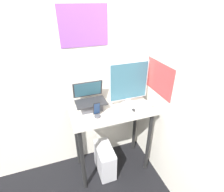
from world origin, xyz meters
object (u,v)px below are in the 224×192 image
Objects in this scene: monitor at (129,84)px; keyboard at (117,115)px; laptop at (91,102)px; cell_phone at (97,112)px; mouse at (134,110)px; computer_tower at (105,160)px.

monitor reaches higher than keyboard.
cell_phone is (0.03, -0.18, -0.02)m from laptop.
monitor is at bearing 89.77° from mouse.
laptop is 1.92× the size of cell_phone.
monitor reaches higher than laptop.
mouse is at bearing -25.17° from laptop.
computer_tower is (-0.34, 0.06, -0.75)m from mouse.
mouse reaches higher than keyboard.
monitor is at bearing 17.52° from cell_phone.
monitor is (0.45, -0.05, 0.18)m from laptop.
monitor reaches higher than computer_tower.
keyboard is at bearing -12.83° from cell_phone.
keyboard is at bearing -175.25° from mouse.
computer_tower is (-0.14, 0.07, -0.74)m from keyboard.
keyboard is (-0.21, -0.18, -0.26)m from monitor.
laptop reaches higher than keyboard.
cell_phone is at bearing 175.67° from mouse.
laptop reaches higher than mouse.
keyboard is 1.61× the size of cell_phone.
cell_phone is 0.43× the size of computer_tower.
monitor is 1.84× the size of keyboard.
monitor reaches higher than cell_phone.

